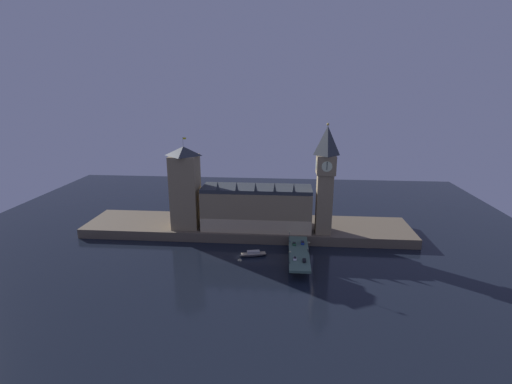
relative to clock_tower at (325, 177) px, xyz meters
The scene contains 16 objects.
ground_plane 71.38m from the clock_tower, 152.40° to the right, with size 400.00×400.00×0.00m, color black.
embankment 65.59m from the clock_tower, 165.95° to the left, with size 220.00×42.00×6.18m.
parliament_hall 49.12m from the clock_tower, behind, with size 71.06×23.71×33.50m.
clock_tower is the anchor object (origin of this frame).
victoria_tower 90.32m from the clock_tower, behind, with size 17.48×17.48×59.97m.
bridge 52.29m from the clock_tower, 117.05° to the right, with size 11.26×46.00×6.33m.
car_northbound_lead 45.80m from the clock_tower, 130.94° to the right, with size 2.04×4.21×1.42m.
car_northbound_trail 57.84m from the clock_tower, 114.17° to the right, with size 1.92×3.87×1.35m.
car_southbound_lead 57.89m from the clock_tower, 107.40° to the right, with size 1.90×4.10×1.42m.
car_southbound_trail 43.16m from the clock_tower, 124.81° to the right, with size 2.05×4.74×1.42m.
pedestrian_mid_walk 47.55m from the clock_tower, 110.72° to the right, with size 0.38×0.38×1.73m.
pedestrian_far_rail 45.75m from the clock_tower, 137.70° to the right, with size 0.38×0.38×1.57m.
street_lamp_near 60.19m from the clock_tower, 114.88° to the right, with size 1.34×0.60×7.15m.
street_lamp_mid 46.54m from the clock_tower, 108.78° to the right, with size 1.34×0.60×6.48m.
street_lamp_far 42.36m from the clock_tower, 142.07° to the right, with size 1.34×0.60×6.65m.
boat_upstream 64.80m from the clock_tower, 149.15° to the right, with size 17.06×8.31×3.21m.
Camera 1 is at (26.04, -199.15, 95.07)m, focal length 26.00 mm.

